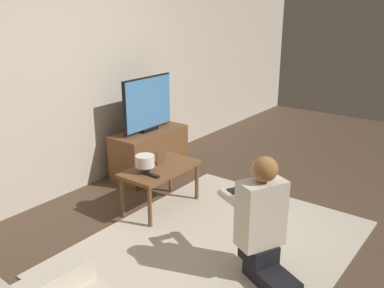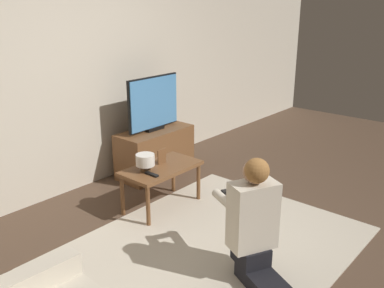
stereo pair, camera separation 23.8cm
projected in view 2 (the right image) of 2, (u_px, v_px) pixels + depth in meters
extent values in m
plane|color=brown|center=(212.00, 249.00, 3.62)|extent=(10.00, 10.00, 0.00)
cube|color=beige|center=(66.00, 71.00, 4.39)|extent=(10.00, 0.06, 2.60)
cube|color=beige|center=(212.00, 248.00, 3.62)|extent=(2.51, 1.96, 0.02)
cube|color=brown|center=(155.00, 152.00, 5.11)|extent=(0.94, 0.43, 0.55)
cube|color=black|center=(154.00, 128.00, 5.02)|extent=(0.25, 0.08, 0.04)
cube|color=black|center=(153.00, 103.00, 4.92)|extent=(0.76, 0.03, 0.61)
cube|color=#4C8CC6|center=(154.00, 103.00, 4.92)|extent=(0.73, 0.04, 0.58)
cube|color=brown|center=(161.00, 168.00, 4.21)|extent=(0.80, 0.44, 0.04)
cylinder|color=brown|center=(148.00, 207.00, 3.91)|extent=(0.04, 0.04, 0.41)
cylinder|color=brown|center=(198.00, 182.00, 4.43)|extent=(0.04, 0.04, 0.41)
cylinder|color=brown|center=(122.00, 196.00, 4.13)|extent=(0.04, 0.04, 0.41)
cylinder|color=brown|center=(173.00, 174.00, 4.65)|extent=(0.04, 0.04, 0.41)
cube|color=black|center=(262.00, 281.00, 3.09)|extent=(0.39, 0.49, 0.11)
cube|color=black|center=(251.00, 254.00, 3.20)|extent=(0.30, 0.31, 0.14)
cube|color=beige|center=(253.00, 215.00, 3.10)|extent=(0.39, 0.33, 0.51)
sphere|color=tan|center=(255.00, 171.00, 2.99)|extent=(0.18, 0.18, 0.18)
sphere|color=#9E6B38|center=(257.00, 171.00, 2.96)|extent=(0.18, 0.18, 0.18)
cube|color=black|center=(229.00, 192.00, 3.41)|extent=(0.13, 0.10, 0.04)
cylinder|color=beige|center=(248.00, 196.00, 3.34)|extent=(0.19, 0.30, 0.07)
cylinder|color=beige|center=(224.00, 200.00, 3.27)|extent=(0.19, 0.30, 0.07)
cube|color=brown|center=(162.00, 156.00, 4.26)|extent=(0.11, 0.01, 0.15)
cylinder|color=#4C3823|center=(146.00, 168.00, 4.08)|extent=(0.10, 0.10, 0.06)
cylinder|color=silver|center=(145.00, 160.00, 4.05)|extent=(0.18, 0.18, 0.11)
cube|color=black|center=(152.00, 174.00, 3.99)|extent=(0.04, 0.15, 0.02)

